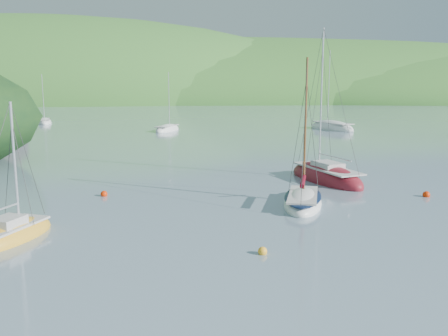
{
  "coord_description": "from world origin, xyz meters",
  "views": [
    {
      "loc": [
        -2.63,
        -19.13,
        7.1
      ],
      "look_at": [
        -1.34,
        8.0,
        2.24
      ],
      "focal_mm": 40.0,
      "sensor_mm": 36.0,
      "label": 1
    }
  ],
  "objects_px": {
    "sloop_red": "(326,178)",
    "distant_sloop_c": "(45,122)",
    "sailboat_yellow": "(10,236)",
    "distant_sloop_a": "(167,130)",
    "daysailer_white": "(303,201)",
    "distant_sloop_b": "(332,128)"
  },
  "relations": [
    {
      "from": "daysailer_white",
      "to": "distant_sloop_a",
      "type": "xyz_separation_m",
      "value": [
        -10.38,
        41.65,
        -0.05
      ]
    },
    {
      "from": "sloop_red",
      "to": "distant_sloop_c",
      "type": "xyz_separation_m",
      "value": [
        -34.04,
        47.78,
        -0.06
      ]
    },
    {
      "from": "distant_sloop_c",
      "to": "distant_sloop_a",
      "type": "bearing_deg",
      "value": -49.3
    },
    {
      "from": "distant_sloop_a",
      "to": "distant_sloop_b",
      "type": "relative_size",
      "value": 0.72
    },
    {
      "from": "distant_sloop_b",
      "to": "distant_sloop_c",
      "type": "distance_m",
      "value": 45.51
    },
    {
      "from": "sailboat_yellow",
      "to": "daysailer_white",
      "type": "bearing_deg",
      "value": 41.42
    },
    {
      "from": "sloop_red",
      "to": "distant_sloop_b",
      "type": "relative_size",
      "value": 0.95
    },
    {
      "from": "distant_sloop_b",
      "to": "distant_sloop_c",
      "type": "bearing_deg",
      "value": 140.02
    },
    {
      "from": "sailboat_yellow",
      "to": "distant_sloop_b",
      "type": "height_order",
      "value": "distant_sloop_b"
    },
    {
      "from": "daysailer_white",
      "to": "distant_sloop_a",
      "type": "bearing_deg",
      "value": 117.99
    },
    {
      "from": "sloop_red",
      "to": "distant_sloop_c",
      "type": "distance_m",
      "value": 58.67
    },
    {
      "from": "distant_sloop_a",
      "to": "distant_sloop_c",
      "type": "distance_m",
      "value": 24.32
    },
    {
      "from": "daysailer_white",
      "to": "distant_sloop_b",
      "type": "relative_size",
      "value": 0.74
    },
    {
      "from": "sailboat_yellow",
      "to": "distant_sloop_b",
      "type": "bearing_deg",
      "value": 80.86
    },
    {
      "from": "sloop_red",
      "to": "sailboat_yellow",
      "type": "height_order",
      "value": "sloop_red"
    },
    {
      "from": "sailboat_yellow",
      "to": "distant_sloop_a",
      "type": "relative_size",
      "value": 0.77
    },
    {
      "from": "sloop_red",
      "to": "distant_sloop_c",
      "type": "bearing_deg",
      "value": 105.51
    },
    {
      "from": "distant_sloop_b",
      "to": "daysailer_white",
      "type": "bearing_deg",
      "value": -131.64
    },
    {
      "from": "sailboat_yellow",
      "to": "distant_sloop_a",
      "type": "bearing_deg",
      "value": 105.58
    },
    {
      "from": "daysailer_white",
      "to": "sailboat_yellow",
      "type": "xyz_separation_m",
      "value": [
        -14.38,
        -5.52,
        -0.04
      ]
    },
    {
      "from": "sloop_red",
      "to": "distant_sloop_a",
      "type": "xyz_separation_m",
      "value": [
        -13.43,
        34.88,
        -0.06
      ]
    },
    {
      "from": "sailboat_yellow",
      "to": "sloop_red",
      "type": "bearing_deg",
      "value": 55.62
    }
  ]
}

